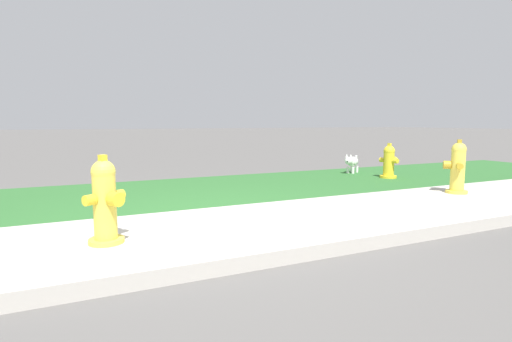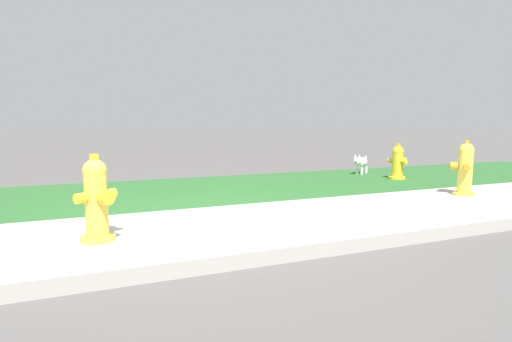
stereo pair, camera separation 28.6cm
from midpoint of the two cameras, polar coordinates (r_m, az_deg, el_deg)
The scene contains 8 objects.
ground_plane at distance 3.98m, azimuth -3.65°, elevation -8.26°, with size 120.00×120.00×0.00m, color #5B5956.
sidewalk_pavement at distance 3.98m, azimuth -3.65°, elevation -8.19°, with size 18.00×1.93×0.01m, color #BCB7AD.
grass_verge at distance 6.18m, azimuth -10.44°, elevation -2.82°, with size 18.00×2.71×0.01m, color #2D662D.
street_curb at distance 3.03m, azimuth 2.72°, elevation -12.02°, with size 18.00×0.16×0.12m, color #BCB7AD.
fire_hydrant_at_driveway at distance 7.82m, azimuth 20.59°, elevation 1.16°, with size 0.36×0.39×0.66m.
fire_hydrant_by_grass_verge at distance 3.69m, azimuth -19.79°, elevation -3.93°, with size 0.36×0.35×0.77m.
fire_hydrant_near_corner at distance 6.45m, azimuth 28.81°, elevation 0.25°, with size 0.34×0.35×0.80m.
small_white_dog at distance 8.37m, azimuth 15.69°, elevation 1.18°, with size 0.48×0.38×0.41m.
Camera 2 is at (-1.07, -3.70, 1.05)m, focal length 28.00 mm.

